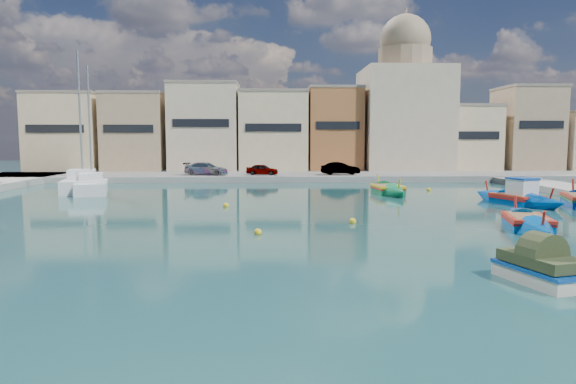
# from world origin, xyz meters

# --- Properties ---
(ground) EXTENTS (160.00, 160.00, 0.00)m
(ground) POSITION_xyz_m (0.00, 0.00, 0.00)
(ground) COLOR #123438
(ground) RESTS_ON ground
(north_quay) EXTENTS (80.00, 8.00, 0.60)m
(north_quay) POSITION_xyz_m (0.00, 32.00, 0.30)
(north_quay) COLOR gray
(north_quay) RESTS_ON ground
(north_townhouses) EXTENTS (83.20, 7.87, 10.19)m
(north_townhouses) POSITION_xyz_m (6.68, 39.36, 5.00)
(north_townhouses) COLOR beige
(north_townhouses) RESTS_ON ground
(church_block) EXTENTS (10.00, 10.00, 19.10)m
(church_block) POSITION_xyz_m (10.00, 40.00, 8.41)
(church_block) COLOR beige
(church_block) RESTS_ON ground
(parked_cars) EXTENTS (18.14, 2.62, 1.30)m
(parked_cars) POSITION_xyz_m (-7.11, 30.50, 1.23)
(parked_cars) COLOR #4C1919
(parked_cars) RESTS_ON north_quay
(luzzu_blue_cabin) EXTENTS (4.27, 7.95, 2.75)m
(luzzu_blue_cabin) POSITION_xyz_m (10.27, 11.03, 0.33)
(luzzu_blue_cabin) COLOR #0048A6
(luzzu_blue_cabin) RESTS_ON ground
(luzzu_green) EXTENTS (2.59, 7.72, 2.39)m
(luzzu_green) POSITION_xyz_m (3.21, 17.85, 0.26)
(luzzu_green) COLOR #0B7642
(luzzu_green) RESTS_ON ground
(luzzu_blue_south) EXTENTS (3.67, 8.04, 2.26)m
(luzzu_blue_south) POSITION_xyz_m (6.41, 1.95, 0.24)
(luzzu_blue_south) COLOR #0052A6
(luzzu_blue_south) RESTS_ON ground
(tender_near) EXTENTS (2.18, 3.03, 1.34)m
(tender_near) POSITION_xyz_m (2.21, -7.23, 0.41)
(tender_near) COLOR beige
(tender_near) RESTS_ON ground
(yacht_north) EXTENTS (4.44, 8.43, 10.83)m
(yacht_north) POSITION_xyz_m (-20.66, 20.37, 0.43)
(yacht_north) COLOR white
(yacht_north) RESTS_ON ground
(yacht_midnorth) EXTENTS (4.39, 9.00, 12.27)m
(yacht_midnorth) POSITION_xyz_m (-21.74, 21.67, 0.49)
(yacht_midnorth) COLOR white
(yacht_midnorth) RESTS_ON ground
(mooring_buoys) EXTENTS (22.60, 26.73, 0.36)m
(mooring_buoys) POSITION_xyz_m (1.14, 4.74, 0.08)
(mooring_buoys) COLOR yellow
(mooring_buoys) RESTS_ON ground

